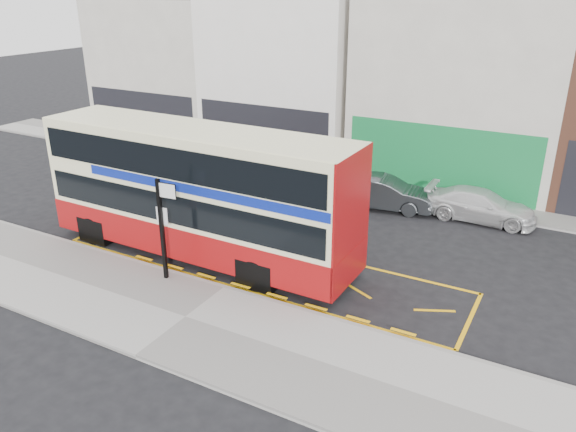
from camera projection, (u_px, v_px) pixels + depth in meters
The scene contains 15 objects.
ground at pixel (232, 285), 17.63m from camera, with size 120.00×120.00×0.00m, color black.
pavement at pixel (186, 319), 15.74m from camera, with size 40.00×4.00×0.15m, color #A09D98.
kerb at pixel (225, 288), 17.30m from camera, with size 40.00×0.15×0.15m, color gray.
far_pavement at pixel (362, 182), 26.52m from camera, with size 50.00×3.00×0.15m, color #A09D98.
road_markings at pixel (258, 264), 18.93m from camera, with size 14.00×3.40×0.01m, color #FFB80D, non-canonical shape.
terrace_far_left at pixel (182, 54), 33.91m from camera, with size 8.00×8.01×10.80m.
terrace_left at pixel (299, 53), 30.18m from camera, with size 8.00×8.01×11.80m.
terrace_green_shop at pixel (469, 69), 26.28m from camera, with size 9.00×8.01×11.30m.
double_decker_bus at pixel (198, 191), 18.72m from camera, with size 11.27×2.70×4.49m.
bus_stop_post at pixel (163, 221), 17.03m from camera, with size 0.83×0.16×3.30m.
car_silver at pixel (196, 163), 27.54m from camera, with size 1.44×3.59×1.22m, color #A5A4A9.
car_grey at pixel (383, 193), 23.45m from camera, with size 1.44×4.14×1.36m, color #3B3F42.
car_white at pixel (481, 205), 22.29m from camera, with size 1.74×4.29×1.24m, color silver.
street_tree_left at pixel (122, 57), 32.70m from camera, with size 3.26×3.26×7.03m.
street_tree_right at pixel (464, 125), 24.30m from camera, with size 2.12×2.12×4.57m.
Camera 1 is at (8.98, -12.70, 8.78)m, focal length 35.00 mm.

